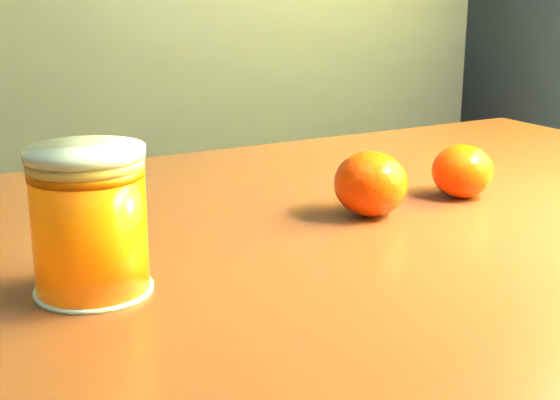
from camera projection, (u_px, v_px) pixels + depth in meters
name	position (u px, v px, depth m)	size (l,w,h in m)	color
table	(358.00, 336.00, 0.65)	(1.07, 0.83, 0.72)	brown
juice_glass	(90.00, 222.00, 0.49)	(0.07, 0.07, 0.09)	#FF6305
orange_front	(371.00, 184.00, 0.66)	(0.06, 0.06, 0.06)	#FF3C05
orange_back	(463.00, 171.00, 0.71)	(0.06, 0.06, 0.05)	#FF3C05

